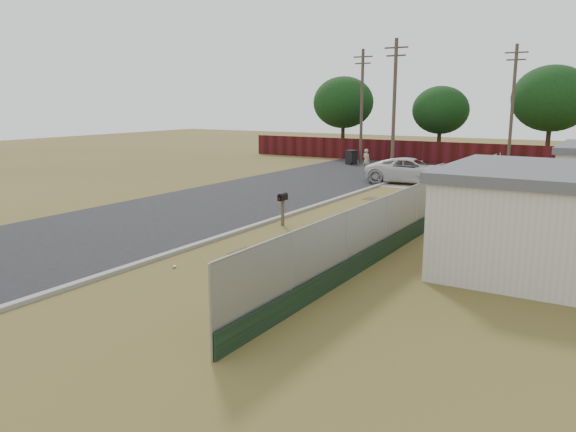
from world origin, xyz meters
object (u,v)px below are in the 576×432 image
Objects in this scene: pedestrian at (366,160)px; trash_bin at (351,157)px; mailbox at (283,200)px; pickup_truck at (411,171)px; fire_hydrant at (275,295)px.

pedestrian is 1.43× the size of trash_bin.
mailbox is 0.83× the size of pedestrian.
mailbox is 18.85m from pedestrian.
pickup_truck is 10.73m from trash_bin.
pickup_truck reaches higher than mailbox.
mailbox is 23.21m from trash_bin.
mailbox is at bearing 119.70° from pedestrian.
trash_bin is (-2.91, 3.71, -0.23)m from pedestrian.
fire_hydrant is at bearing -59.22° from mailbox.
pickup_truck reaches higher than fire_hydrant.
fire_hydrant is at bearing -68.18° from trash_bin.
pedestrian is (-4.70, 3.85, 0.05)m from pickup_truck.
pickup_truck reaches higher than trash_bin.
pedestrian reaches higher than trash_bin.
trash_bin is (-12.12, 30.26, 0.16)m from fire_hydrant.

